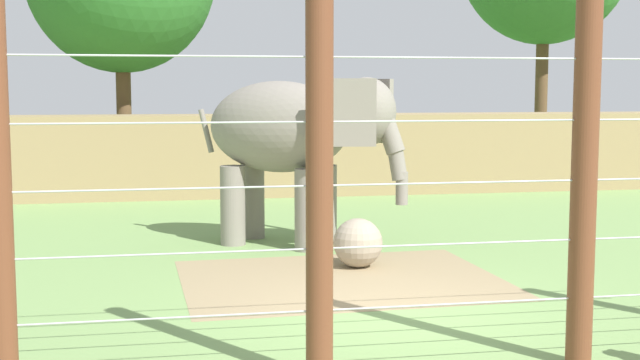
# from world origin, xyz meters

# --- Properties ---
(ground_plane) EXTENTS (120.00, 120.00, 0.00)m
(ground_plane) POSITION_xyz_m (0.00, 0.00, 0.00)
(ground_plane) COLOR #759956
(dirt_patch) EXTENTS (5.09, 4.12, 0.01)m
(dirt_patch) POSITION_xyz_m (-0.27, 2.18, 0.00)
(dirt_patch) COLOR #937F5B
(dirt_patch) RESTS_ON ground
(embankment_wall) EXTENTS (36.00, 1.80, 2.26)m
(embankment_wall) POSITION_xyz_m (0.00, 13.15, 1.13)
(embankment_wall) COLOR #997F56
(embankment_wall) RESTS_ON ground
(elephant) EXTENTS (3.86, 3.16, 3.19)m
(elephant) POSITION_xyz_m (-0.53, 5.24, 2.11)
(elephant) COLOR gray
(elephant) RESTS_ON ground
(enrichment_ball) EXTENTS (0.83, 0.83, 0.83)m
(enrichment_ball) POSITION_xyz_m (0.19, 3.02, 0.41)
(enrichment_ball) COLOR gray
(enrichment_ball) RESTS_ON ground
(cable_fence) EXTENTS (10.10, 0.28, 4.10)m
(cable_fence) POSITION_xyz_m (-0.02, -2.35, 2.05)
(cable_fence) COLOR brown
(cable_fence) RESTS_ON ground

